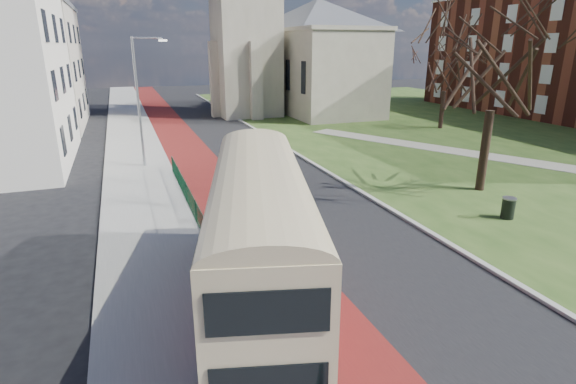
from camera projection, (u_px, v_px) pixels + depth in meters
name	position (u px, v px, depth m)	size (l,w,h in m)	color
ground	(321.00, 287.00, 14.79)	(160.00, 160.00, 0.00)	black
road_carriageway	(228.00, 153.00, 33.11)	(9.00, 120.00, 0.01)	black
bus_lane	(191.00, 156.00, 32.22)	(3.40, 120.00, 0.01)	#591414
pavement_west	(136.00, 160.00, 30.95)	(4.00, 120.00, 0.12)	gray
kerb_west	(165.00, 158.00, 31.60)	(0.25, 120.00, 0.13)	#999993
kerb_east	(278.00, 143.00, 36.39)	(0.25, 80.00, 0.13)	#999993
grass_green	(474.00, 128.00, 42.97)	(40.00, 80.00, 0.04)	#2C4819
footpath	(530.00, 163.00, 30.28)	(2.20, 36.00, 0.03)	#9E998C
pedestrian_railing	(208.00, 238.00, 17.21)	(0.07, 24.00, 1.12)	#0C351F
street_block_far	(21.00, 66.00, 42.24)	(10.30, 16.30, 11.50)	#B7AC9B
streetlamp	(140.00, 96.00, 27.97)	(2.13, 0.18, 8.00)	gray
bus	(260.00, 235.00, 12.62)	(5.12, 10.81, 4.41)	#B8112C
winter_tree_near	(500.00, 42.00, 22.30)	(9.47, 9.47, 11.12)	black
winter_tree_far	(447.00, 61.00, 41.08)	(6.68, 6.68, 8.97)	black
litter_bin	(508.00, 208.00, 20.44)	(0.73, 0.73, 0.99)	black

